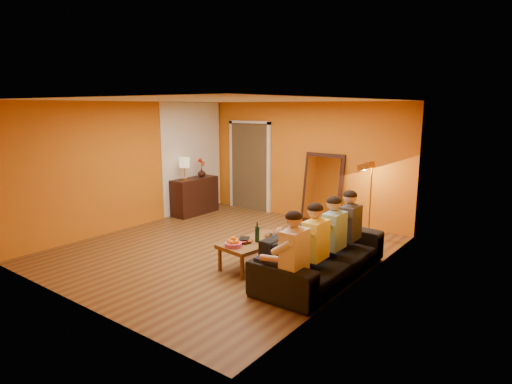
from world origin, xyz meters
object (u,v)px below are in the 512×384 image
Objects in this scene: wine_bottle at (257,232)px; laptop at (278,236)px; floor_lamp at (370,201)px; vase at (202,173)px; person_mid_left at (316,247)px; sideboard at (195,196)px; table_lamp at (185,169)px; person_mid_right at (334,237)px; person_far_left at (294,258)px; person_far_right at (350,229)px; coffee_table at (257,253)px; mirror_frame at (323,188)px; sofa at (322,253)px; dog at (277,251)px; tumbler at (267,237)px.

wine_bottle is 0.44m from laptop.
floor_lamp is 7.27× the size of vase.
person_mid_left is at bearing -70.07° from floor_lamp.
table_lamp reaches higher than sideboard.
person_mid_right is 4.73m from vase.
person_far_left is 1.00× the size of person_far_right.
person_far_left is at bearing -25.28° from coffee_table.
sideboard is 5.10m from person_far_left.
person_far_right reaches higher than coffee_table.
coffee_table is 2.70m from floor_lamp.
sofa is at bearing -61.74° from mirror_frame.
person_far_right is (0.00, 1.10, 0.00)m from person_mid_left.
mirror_frame is 1.06× the size of floor_lamp.
person_mid_right is at bearing -19.15° from sideboard.
mirror_frame is at bearing 121.31° from person_mid_right.
wine_bottle is (0.45, -2.97, -0.18)m from mirror_frame.
mirror_frame is 2.11× the size of dog.
sofa is at bearing -34.68° from laptop.
table_lamp is at bearing 143.66° from dog.
floor_lamp reaches higher than sideboard.
coffee_table is 1.70× the size of dog.
person_far_left is (4.37, -2.32, -0.49)m from table_lamp.
vase is (-4.37, 2.87, 0.34)m from person_far_left.
person_far_left reaches higher than laptop.
mirror_frame reaches higher than person_mid_left.
person_far_right is at bearing -8.68° from table_lamp.
floor_lamp is 2.28m from laptop.
floor_lamp is at bearing 79.54° from coffee_table.
tumbler is 0.24m from laptop.
person_far_right is 13.07× the size of tumbler.
person_far_right is 3.94× the size of wine_bottle.
sofa is at bearing 20.20° from coffee_table.
table_lamp is 3.64m from laptop.
mirror_frame is at bearing 21.16° from sideboard.
tumbler is (0.12, 0.12, 0.25)m from coffee_table.
laptop is at bearing 131.54° from person_far_left.
vase is at bearing 146.56° from wine_bottle.
table_lamp reaches higher than vase.
wine_bottle is at bearing -26.14° from table_lamp.
table_lamp is at bearing -90.00° from vase.
person_far_right is at bearing -52.34° from mirror_frame.
sideboard is 5.96× the size of vase.
person_far_left is (1.18, -0.78, 0.40)m from coffee_table.
laptop is at bearing -27.31° from vase.
sideboard is 0.97× the size of person_far_right.
floor_lamp is 3.30m from person_far_left.
vase is at bearing 146.73° from person_far_left.
mirror_frame is at bearing 28.26° from sofa.
sofa is at bearing -23.77° from vase.
person_mid_left is 4.96m from vase.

